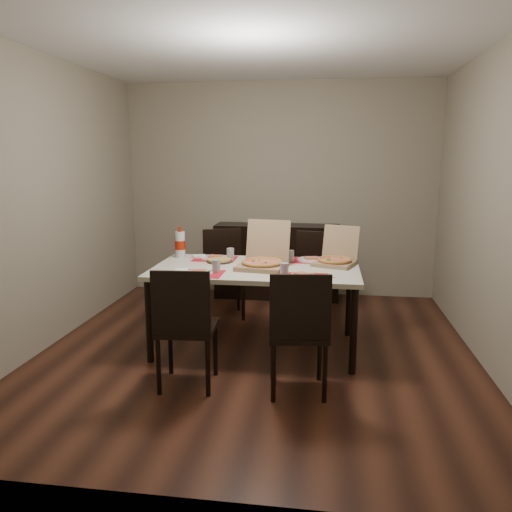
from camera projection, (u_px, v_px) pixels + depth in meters
name	position (u px, v px, depth m)	size (l,w,h in m)	color
ground	(257.00, 352.00, 4.47)	(3.80, 4.00, 0.02)	#462315
room_walls	(264.00, 154.00, 4.55)	(3.84, 4.02, 2.62)	gray
sideboard	(277.00, 261.00, 6.11)	(1.50, 0.40, 0.90)	black
dining_table	(256.00, 274.00, 4.41)	(1.80, 1.00, 0.75)	beige
chair_near_left	(185.00, 323.00, 3.64)	(0.45, 0.45, 0.93)	black
chair_near_right	(299.00, 328.00, 3.54)	(0.47, 0.47, 0.93)	black
chair_far_left	(223.00, 269.00, 5.42)	(0.53, 0.53, 0.93)	black
chair_far_right	(312.00, 272.00, 5.24)	(0.51, 0.51, 0.93)	black
setting_near_left	(201.00, 271.00, 4.15)	(0.46, 0.30, 0.11)	red
setting_near_right	(297.00, 274.00, 4.03)	(0.47, 0.30, 0.11)	red
setting_far_left	(217.00, 257.00, 4.74)	(0.45, 0.30, 0.11)	red
setting_far_right	(307.00, 259.00, 4.65)	(0.48, 0.30, 0.11)	red
napkin_loose	(267.00, 270.00, 4.26)	(0.12, 0.11, 0.02)	white
pizza_box_center	(263.00, 261.00, 4.36)	(0.46, 0.50, 0.40)	#907453
pizza_box_right	(336.00, 259.00, 4.49)	(0.44, 0.46, 0.34)	#907453
faina_plate	(219.00, 261.00, 4.60)	(0.24, 0.24, 0.03)	black
dip_bowl	(269.00, 261.00, 4.59)	(0.12, 0.12, 0.03)	white
soda_bottle	(180.00, 244.00, 4.81)	(0.10, 0.10, 0.30)	silver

